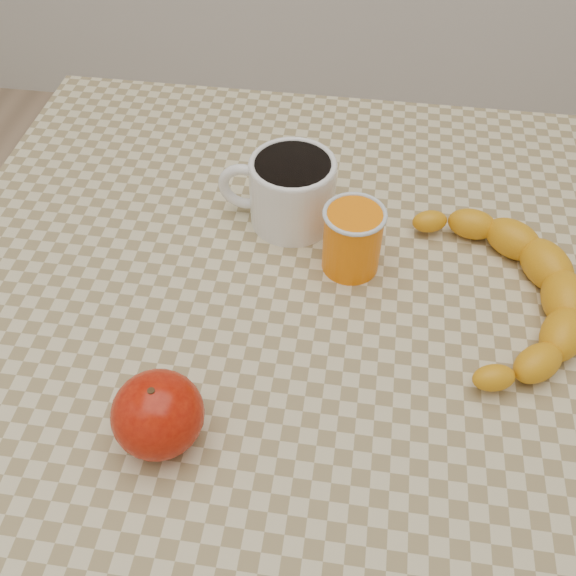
# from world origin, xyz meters

# --- Properties ---
(ground) EXTENTS (3.00, 3.00, 0.00)m
(ground) POSITION_xyz_m (0.00, 0.00, 0.00)
(ground) COLOR tan
(ground) RESTS_ON ground
(table) EXTENTS (0.80, 0.80, 0.75)m
(table) POSITION_xyz_m (0.00, 0.00, 0.66)
(table) COLOR beige
(table) RESTS_ON ground
(coffee_mug) EXTENTS (0.14, 0.10, 0.08)m
(coffee_mug) POSITION_xyz_m (-0.02, 0.13, 0.80)
(coffee_mug) COLOR white
(coffee_mug) RESTS_ON table
(orange_juice_glass) EXTENTS (0.07, 0.07, 0.08)m
(orange_juice_glass) POSITION_xyz_m (0.06, 0.06, 0.79)
(orange_juice_glass) COLOR orange
(orange_juice_glass) RESTS_ON table
(apple) EXTENTS (0.09, 0.09, 0.07)m
(apple) POSITION_xyz_m (-0.09, -0.17, 0.79)
(apple) COLOR #8C0D04
(apple) RESTS_ON table
(banana) EXTENTS (0.26, 0.33, 0.05)m
(banana) POSITION_xyz_m (0.22, 0.03, 0.77)
(banana) COLOR orange
(banana) RESTS_ON table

